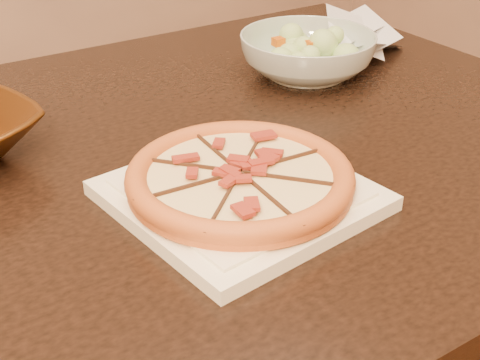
{
  "coord_description": "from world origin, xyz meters",
  "views": [
    {
      "loc": [
        -0.16,
        -0.58,
        1.16
      ],
      "look_at": [
        0.18,
        -0.0,
        0.78
      ],
      "focal_mm": 50.0,
      "sensor_mm": 36.0,
      "label": 1
    }
  ],
  "objects_px": {
    "pizza": "(240,177)",
    "salad_bowl": "(307,55)",
    "dining_table": "(126,227)",
    "plate": "(240,194)"
  },
  "relations": [
    {
      "from": "pizza",
      "to": "salad_bowl",
      "type": "xyz_separation_m",
      "value": [
        0.31,
        0.3,
        0.0
      ]
    },
    {
      "from": "dining_table",
      "to": "pizza",
      "type": "height_order",
      "value": "pizza"
    },
    {
      "from": "dining_table",
      "to": "salad_bowl",
      "type": "height_order",
      "value": "salad_bowl"
    },
    {
      "from": "dining_table",
      "to": "pizza",
      "type": "relative_size",
      "value": 5.64
    },
    {
      "from": "dining_table",
      "to": "pizza",
      "type": "bearing_deg",
      "value": -60.45
    },
    {
      "from": "pizza",
      "to": "salad_bowl",
      "type": "bearing_deg",
      "value": 44.29
    },
    {
      "from": "dining_table",
      "to": "plate",
      "type": "height_order",
      "value": "plate"
    },
    {
      "from": "plate",
      "to": "pizza",
      "type": "relative_size",
      "value": 1.15
    },
    {
      "from": "plate",
      "to": "salad_bowl",
      "type": "height_order",
      "value": "salad_bowl"
    },
    {
      "from": "salad_bowl",
      "to": "dining_table",
      "type": "bearing_deg",
      "value": -160.19
    }
  ]
}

